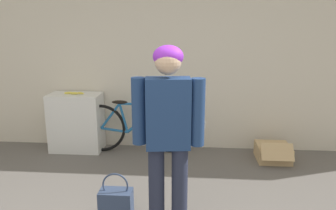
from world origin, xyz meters
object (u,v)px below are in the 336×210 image
at_px(person, 168,126).
at_px(banana, 74,93).
at_px(bicycle, 136,127).
at_px(handbag, 116,202).
at_px(cardboard_box, 273,152).

bearing_deg(person, banana, 122.12).
bearing_deg(bicycle, handbag, -88.55).
height_order(person, banana, person).
relative_size(handbag, cardboard_box, 0.86).
height_order(person, bicycle, person).
bearing_deg(banana, bicycle, 0.03).
bearing_deg(cardboard_box, bicycle, 175.59).
distance_m(bicycle, handbag, 1.62).
distance_m(person, cardboard_box, 2.25).
bearing_deg(handbag, cardboard_box, 39.30).
bearing_deg(bicycle, person, -73.31).
bearing_deg(banana, cardboard_box, -3.03).
bearing_deg(cardboard_box, handbag, -140.70).
bearing_deg(handbag, banana, 120.41).
height_order(banana, cardboard_box, banana).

